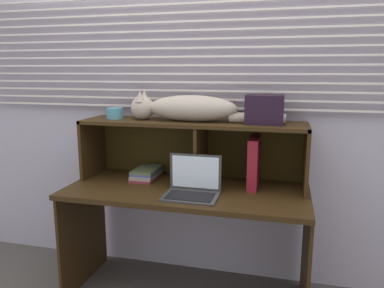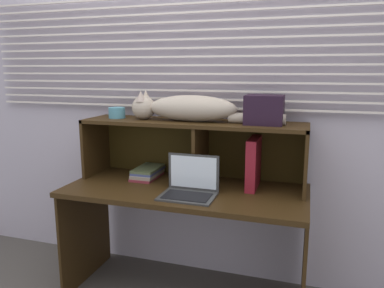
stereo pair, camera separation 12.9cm
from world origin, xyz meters
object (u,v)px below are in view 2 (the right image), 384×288
Objects in this scene: laptop at (190,187)px; small_basket at (117,113)px; book_stack at (148,173)px; cat at (187,108)px; binder_upright at (254,163)px; storage_box at (264,110)px.

small_basket is at bearing 156.67° from laptop.
book_stack is 0.44m from small_basket.
cat is 0.48m from small_basket.
small_basket is at bearing 179.81° from book_stack.
cat reaches higher than small_basket.
laptop is at bearing -141.88° from binder_upright.
binder_upright reaches higher than book_stack.
laptop is 0.61m from storage_box.
storage_box is at bearing -0.00° from cat.
binder_upright is 0.94m from small_basket.
laptop is 1.15× the size of book_stack.
binder_upright is (0.32, 0.25, 0.10)m from laptop.
cat is at bearing 111.89° from laptop.
storage_box reaches higher than small_basket.
storage_box reaches higher than book_stack.
storage_box reaches higher than binder_upright.
storage_box is at bearing 0.00° from small_basket.
laptop is (0.10, -0.25, -0.42)m from cat.
cat reaches higher than book_stack.
small_basket is (-0.48, -0.00, -0.04)m from cat.
binder_upright is at bearing 180.00° from storage_box.
cat is 0.51m from book_stack.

